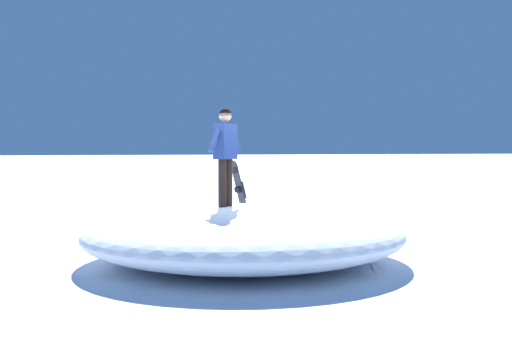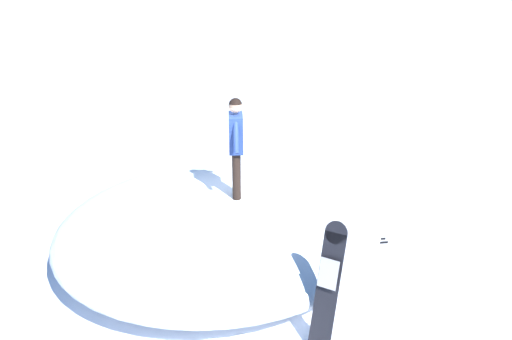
{
  "view_description": "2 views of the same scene",
  "coord_description": "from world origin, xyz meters",
  "px_view_note": "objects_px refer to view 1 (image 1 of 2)",
  "views": [
    {
      "loc": [
        -1.94,
        -10.17,
        2.0
      ],
      "look_at": [
        0.41,
        0.41,
        1.57
      ],
      "focal_mm": 43.23,
      "sensor_mm": 36.0,
      "label": 1
    },
    {
      "loc": [
        5.38,
        6.52,
        4.91
      ],
      "look_at": [
        -0.17,
        0.66,
        1.58
      ],
      "focal_mm": 39.18,
      "sensor_mm": 36.0,
      "label": 2
    }
  ],
  "objects_px": {
    "backpack_near": "(124,242)",
    "backpack_far": "(217,224)",
    "snowboard_primary_upright": "(241,198)",
    "snowboarder_standing": "(225,148)"
  },
  "relations": [
    {
      "from": "snowboarder_standing",
      "to": "backpack_far",
      "type": "relative_size",
      "value": 2.63
    },
    {
      "from": "backpack_near",
      "to": "snowboard_primary_upright",
      "type": "bearing_deg",
      "value": 26.01
    },
    {
      "from": "snowboard_primary_upright",
      "to": "backpack_far",
      "type": "bearing_deg",
      "value": 106.18
    },
    {
      "from": "backpack_near",
      "to": "snowboarder_standing",
      "type": "bearing_deg",
      "value": -40.25
    },
    {
      "from": "backpack_near",
      "to": "backpack_far",
      "type": "bearing_deg",
      "value": 48.18
    },
    {
      "from": "backpack_far",
      "to": "snowboarder_standing",
      "type": "bearing_deg",
      "value": -96.78
    },
    {
      "from": "snowboard_primary_upright",
      "to": "backpack_near",
      "type": "distance_m",
      "value": 2.85
    },
    {
      "from": "snowboarder_standing",
      "to": "backpack_near",
      "type": "height_order",
      "value": "snowboarder_standing"
    },
    {
      "from": "snowboarder_standing",
      "to": "backpack_near",
      "type": "relative_size",
      "value": 2.61
    },
    {
      "from": "snowboard_primary_upright",
      "to": "backpack_far",
      "type": "relative_size",
      "value": 2.66
    }
  ]
}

